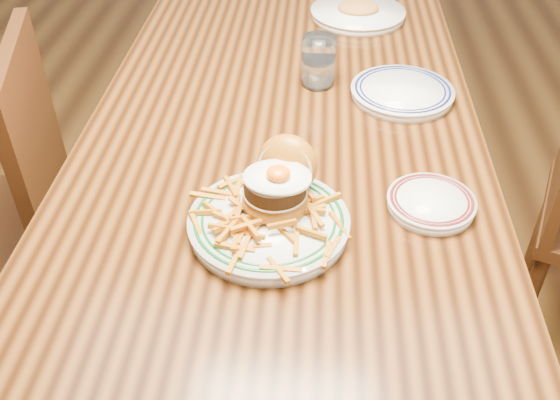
# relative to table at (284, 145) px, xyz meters

# --- Properties ---
(floor) EXTENTS (6.00, 6.00, 0.00)m
(floor) POSITION_rel_table_xyz_m (0.00, 0.00, -0.66)
(floor) COLOR black
(floor) RESTS_ON ground
(table) EXTENTS (0.85, 1.60, 0.75)m
(table) POSITION_rel_table_xyz_m (0.00, 0.00, 0.00)
(table) COLOR black
(table) RESTS_ON floor
(chair_left) EXTENTS (0.52, 0.52, 0.92)m
(chair_left) POSITION_rel_table_xyz_m (-0.68, -0.09, -0.17)
(chair_left) COLOR #3B190C
(chair_left) RESTS_ON floor
(main_plate) EXTENTS (0.28, 0.30, 0.13)m
(main_plate) POSITION_rel_table_xyz_m (0.00, -0.38, 0.12)
(main_plate) COLOR silver
(main_plate) RESTS_ON table
(side_plate) EXTENTS (0.16, 0.16, 0.02)m
(side_plate) POSITION_rel_table_xyz_m (0.28, -0.31, 0.10)
(side_plate) COLOR silver
(side_plate) RESTS_ON table
(rear_plate) EXTENTS (0.24, 0.24, 0.03)m
(rear_plate) POSITION_rel_table_xyz_m (0.27, 0.09, 0.10)
(rear_plate) COLOR silver
(rear_plate) RESTS_ON table
(water_glass) EXTENTS (0.08, 0.08, 0.12)m
(water_glass) POSITION_rel_table_xyz_m (0.07, 0.14, 0.14)
(water_glass) COLOR white
(water_glass) RESTS_ON table
(far_plate) EXTENTS (0.27, 0.27, 0.05)m
(far_plate) POSITION_rel_table_xyz_m (0.18, 0.53, 0.10)
(far_plate) COLOR silver
(far_plate) RESTS_ON table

